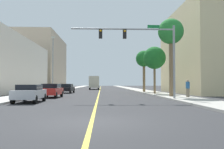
# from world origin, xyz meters

# --- Properties ---
(ground) EXTENTS (192.00, 192.00, 0.00)m
(ground) POSITION_xyz_m (0.00, 42.00, 0.00)
(ground) COLOR #2D2D30
(sidewalk_left) EXTENTS (3.15, 168.00, 0.15)m
(sidewalk_left) POSITION_xyz_m (-8.12, 42.00, 0.07)
(sidewalk_left) COLOR beige
(sidewalk_left) RESTS_ON ground
(sidewalk_right) EXTENTS (3.15, 168.00, 0.15)m
(sidewalk_right) POSITION_xyz_m (8.12, 42.00, 0.07)
(sidewalk_right) COLOR #B2ADA3
(sidewalk_right) RESTS_ON ground
(lane_marking_center) EXTENTS (0.16, 144.00, 0.01)m
(lane_marking_center) POSITION_xyz_m (0.00, 42.00, 0.00)
(lane_marking_center) COLOR yellow
(lane_marking_center) RESTS_ON ground
(building_left_far) EXTENTS (17.51, 25.76, 14.85)m
(building_left_far) POSITION_xyz_m (-20.42, 61.87, 7.43)
(building_left_far) COLOR tan
(building_left_far) RESTS_ON ground
(building_right_near) EXTENTS (11.74, 18.86, 12.62)m
(building_right_near) POSITION_xyz_m (17.53, 27.29, 6.31)
(building_right_near) COLOR beige
(building_right_near) RESTS_ON ground
(traffic_signal_mast) EXTENTS (9.40, 0.36, 6.65)m
(traffic_signal_mast) POSITION_xyz_m (4.17, 12.30, 5.02)
(traffic_signal_mast) COLOR gray
(traffic_signal_mast) RESTS_ON sidewalk_right
(street_lamp) EXTENTS (0.56, 0.28, 8.50)m
(street_lamp) POSITION_xyz_m (-7.05, 28.13, 4.83)
(street_lamp) COLOR gray
(street_lamp) RESTS_ON sidewalk_left
(palm_near) EXTENTS (2.68, 2.68, 8.17)m
(palm_near) POSITION_xyz_m (7.67, 15.84, 6.78)
(palm_near) COLOR brown
(palm_near) RESTS_ON sidewalk_right
(palm_mid) EXTENTS (2.97, 2.97, 6.22)m
(palm_mid) POSITION_xyz_m (7.39, 22.60, 4.84)
(palm_mid) COLOR brown
(palm_mid) RESTS_ON sidewalk_right
(palm_far) EXTENTS (2.59, 2.59, 6.59)m
(palm_far) POSITION_xyz_m (7.15, 29.36, 5.31)
(palm_far) COLOR brown
(palm_far) RESTS_ON sidewalk_right
(car_silver) EXTENTS (1.89, 4.09, 1.41)m
(car_silver) POSITION_xyz_m (-5.31, 10.09, 0.75)
(car_silver) COLOR #BCBCC1
(car_silver) RESTS_ON ground
(car_red) EXTENTS (2.00, 4.10, 1.46)m
(car_red) POSITION_xyz_m (-4.96, 16.69, 0.77)
(car_red) COLOR red
(car_red) RESTS_ON ground
(car_black) EXTENTS (2.11, 4.51, 1.42)m
(car_black) POSITION_xyz_m (-5.04, 28.66, 0.75)
(car_black) COLOR black
(car_black) RESTS_ON ground
(delivery_truck) EXTENTS (2.55, 7.35, 3.19)m
(delivery_truck) POSITION_xyz_m (-1.46, 50.80, 1.69)
(delivery_truck) COLOR silver
(delivery_truck) RESTS_ON ground
(pedestrian) EXTENTS (0.38, 0.38, 1.74)m
(pedestrian) POSITION_xyz_m (8.95, 14.47, 1.02)
(pedestrian) COLOR #726651
(pedestrian) RESTS_ON sidewalk_right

